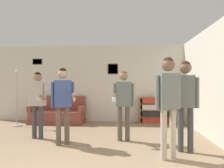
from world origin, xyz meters
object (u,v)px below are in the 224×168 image
(bookshelf, at_px, (155,110))
(person_player_foreground_left, at_px, (38,98))
(person_watcher_holding_cup, at_px, (124,98))
(floor_lamp, at_px, (17,96))
(couch, at_px, (58,114))
(person_spectator_near_bookshelf, at_px, (168,96))
(person_spectator_far_right, at_px, (185,95))
(person_player_foreground_center, at_px, (63,98))

(bookshelf, xyz_separation_m, person_player_foreground_left, (-3.12, -2.14, 0.56))
(bookshelf, height_order, person_player_foreground_left, person_player_foreground_left)
(person_player_foreground_left, height_order, person_watcher_holding_cup, person_watcher_holding_cup)
(floor_lamp, bearing_deg, couch, 29.17)
(person_watcher_holding_cup, bearing_deg, person_spectator_near_bookshelf, -53.19)
(person_player_foreground_left, xyz_separation_m, person_spectator_far_right, (3.33, -0.72, 0.12))
(bookshelf, relative_size, person_spectator_far_right, 0.59)
(bookshelf, bearing_deg, person_spectator_far_right, -85.85)
(person_watcher_holding_cup, height_order, person_spectator_near_bookshelf, person_spectator_near_bookshelf)
(couch, distance_m, person_player_foreground_left, 2.07)
(bookshelf, height_order, person_spectator_near_bookshelf, person_spectator_near_bookshelf)
(person_player_foreground_center, relative_size, person_spectator_far_right, 0.94)
(couch, bearing_deg, person_player_foreground_left, -84.83)
(floor_lamp, distance_m, person_spectator_near_bookshelf, 4.87)
(person_spectator_near_bookshelf, bearing_deg, person_player_foreground_center, 162.76)
(person_spectator_near_bookshelf, bearing_deg, person_spectator_far_right, 44.61)
(couch, bearing_deg, person_spectator_near_bookshelf, -44.74)
(floor_lamp, height_order, person_spectator_near_bookshelf, person_spectator_near_bookshelf)
(person_watcher_holding_cup, bearing_deg, person_player_foreground_left, 178.99)
(couch, relative_size, person_player_foreground_center, 1.08)
(couch, distance_m, floor_lamp, 1.44)
(floor_lamp, bearing_deg, person_spectator_far_right, -23.79)
(person_watcher_holding_cup, bearing_deg, person_spectator_far_right, -29.03)
(bookshelf, distance_m, person_watcher_holding_cup, 2.47)
(bookshelf, xyz_separation_m, floor_lamp, (-4.41, -0.82, 0.52))
(bookshelf, height_order, person_player_foreground_center, person_player_foreground_center)
(couch, height_order, person_spectator_far_right, person_spectator_far_right)
(couch, distance_m, person_spectator_far_right, 4.47)
(person_watcher_holding_cup, bearing_deg, couch, 139.04)
(bookshelf, distance_m, person_player_foreground_left, 3.82)
(bookshelf, distance_m, person_player_foreground_center, 3.54)
(person_player_foreground_center, distance_m, person_spectator_near_bookshelf, 2.23)
(floor_lamp, bearing_deg, person_spectator_near_bookshelf, -30.14)
(floor_lamp, height_order, person_spectator_far_right, person_spectator_far_right)
(person_player_foreground_center, height_order, person_spectator_near_bookshelf, person_spectator_near_bookshelf)
(couch, relative_size, person_spectator_near_bookshelf, 1.00)
(floor_lamp, bearing_deg, bookshelf, 10.51)
(floor_lamp, height_order, person_watcher_holding_cup, floor_lamp)
(person_player_foreground_center, bearing_deg, person_spectator_near_bookshelf, -17.24)
(person_spectator_near_bookshelf, xyz_separation_m, person_spectator_far_right, (0.41, 0.41, -0.02))
(person_player_foreground_center, xyz_separation_m, person_spectator_near_bookshelf, (2.13, -0.66, 0.09))
(couch, bearing_deg, floor_lamp, -150.83)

